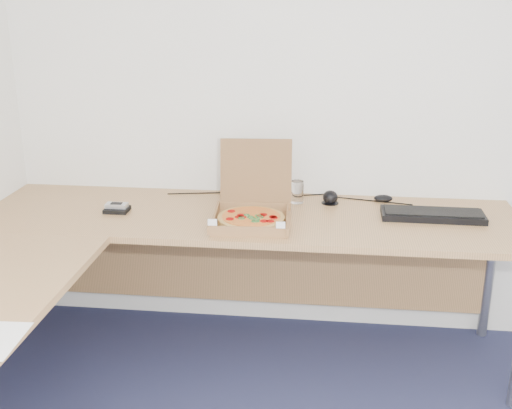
# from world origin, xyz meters

# --- Properties ---
(room_shell) EXTENTS (3.50, 3.50, 2.50)m
(room_shell) POSITION_xyz_m (0.00, 0.00, 1.25)
(room_shell) COLOR white
(room_shell) RESTS_ON ground
(desk) EXTENTS (2.50, 2.20, 0.73)m
(desk) POSITION_xyz_m (-0.82, 0.97, 0.70)
(desk) COLOR tan
(desk) RESTS_ON ground
(pizza_box) EXTENTS (0.33, 0.39, 0.34)m
(pizza_box) POSITION_xyz_m (-0.47, 1.29, 0.77)
(pizza_box) COLOR olive
(pizza_box) RESTS_ON desk
(drinking_glass) EXTENTS (0.06, 0.06, 0.11)m
(drinking_glass) POSITION_xyz_m (-0.28, 1.60, 0.78)
(drinking_glass) COLOR silver
(drinking_glass) RESTS_ON desk
(keyboard) EXTENTS (0.46, 0.17, 0.03)m
(keyboard) POSITION_xyz_m (0.34, 1.45, 0.74)
(keyboard) COLOR black
(keyboard) RESTS_ON desk
(mouse) EXTENTS (0.10, 0.07, 0.03)m
(mouse) POSITION_xyz_m (0.14, 1.66, 0.75)
(mouse) COLOR black
(mouse) RESTS_ON desk
(wallet) EXTENTS (0.11, 0.09, 0.02)m
(wallet) POSITION_xyz_m (-1.12, 1.37, 0.74)
(wallet) COLOR black
(wallet) RESTS_ON desk
(phone) EXTENTS (0.10, 0.05, 0.02)m
(phone) POSITION_xyz_m (-1.12, 1.37, 0.76)
(phone) COLOR #B2B5BA
(phone) RESTS_ON wallet
(dome_speaker) EXTENTS (0.08, 0.08, 0.07)m
(dome_speaker) POSITION_xyz_m (-0.12, 1.60, 0.77)
(dome_speaker) COLOR black
(dome_speaker) RESTS_ON desk
(cable_bundle) EXTENTS (0.59, 0.12, 0.01)m
(cable_bundle) POSITION_xyz_m (-0.36, 1.68, 0.73)
(cable_bundle) COLOR black
(cable_bundle) RESTS_ON desk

